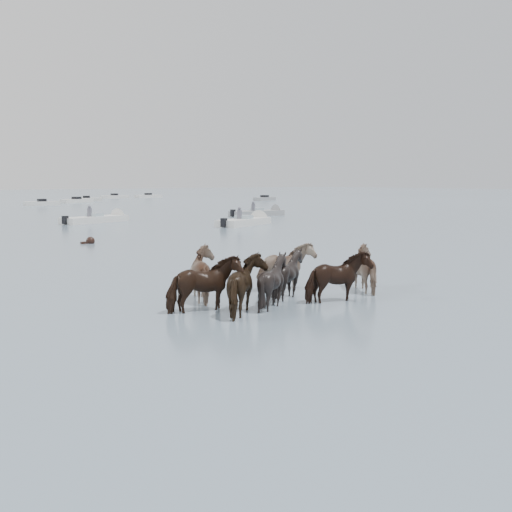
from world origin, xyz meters
TOP-DOWN VIEW (x-y plane):
  - ground at (0.00, 0.00)m, footprint 400.00×400.00m
  - pony_herd at (1.31, 1.62)m, footprint 7.01×3.85m
  - swimming_pony at (3.16, 18.39)m, footprint 0.72×0.44m
  - motorboat_c at (10.19, 32.60)m, footprint 6.18×3.43m
  - motorboat_d at (17.40, 23.42)m, footprint 5.79×3.48m
  - motorboat_e at (25.13, 31.23)m, footprint 5.83×1.88m

SIDE VIEW (x-z plane):
  - ground at x=0.00m, z-range 0.00..0.00m
  - swimming_pony at x=3.16m, z-range -0.12..0.32m
  - motorboat_c at x=10.19m, z-range -0.74..1.18m
  - motorboat_e at x=25.13m, z-range -0.73..1.19m
  - motorboat_d at x=17.40m, z-range -0.73..1.19m
  - pony_herd at x=1.31m, z-range -0.19..1.40m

